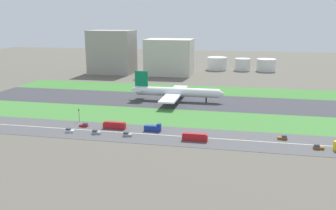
{
  "coord_description": "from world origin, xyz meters",
  "views": [
    {
      "loc": [
        39.61,
        -231.66,
        54.5
      ],
      "look_at": [
        -0.75,
        -36.5,
        6.0
      ],
      "focal_mm": 38.05,
      "sensor_mm": 36.0,
      "label": 1
    }
  ],
  "objects_px": {
    "car_5": "(84,125)",
    "truck_1": "(153,128)",
    "airliner": "(175,92)",
    "car_4": "(70,131)",
    "hangar_building": "(169,57)",
    "bus_0": "(114,125)",
    "fuel_tank_east": "(266,65)",
    "car_1": "(318,147)",
    "traffic_light": "(79,114)",
    "terminal_building": "(112,52)",
    "car_3": "(283,138)",
    "fuel_tank_west": "(217,63)",
    "bus_1": "(195,137)",
    "car_2": "(96,132)",
    "fuel_tank_centre": "(242,64)",
    "car_0": "(127,134)"
  },
  "relations": [
    {
      "from": "bus_1",
      "to": "fuel_tank_centre",
      "type": "relative_size",
      "value": 0.7
    },
    {
      "from": "truck_1",
      "to": "fuel_tank_east",
      "type": "bearing_deg",
      "value": 73.51
    },
    {
      "from": "car_1",
      "to": "traffic_light",
      "type": "xyz_separation_m",
      "value": [
        -118.48,
        17.99,
        3.37
      ]
    },
    {
      "from": "car_2",
      "to": "fuel_tank_centre",
      "type": "relative_size",
      "value": 0.27
    },
    {
      "from": "car_2",
      "to": "car_5",
      "type": "relative_size",
      "value": 1.0
    },
    {
      "from": "car_5",
      "to": "truck_1",
      "type": "xyz_separation_m",
      "value": [
        36.85,
        -0.0,
        0.75
      ]
    },
    {
      "from": "car_0",
      "to": "fuel_tank_east",
      "type": "bearing_deg",
      "value": -108.09
    },
    {
      "from": "car_0",
      "to": "car_1",
      "type": "bearing_deg",
      "value": -180.0
    },
    {
      "from": "car_3",
      "to": "traffic_light",
      "type": "height_order",
      "value": "traffic_light"
    },
    {
      "from": "car_1",
      "to": "car_2",
      "type": "bearing_deg",
      "value": 0.0
    },
    {
      "from": "bus_1",
      "to": "traffic_light",
      "type": "bearing_deg",
      "value": -15.39
    },
    {
      "from": "car_4",
      "to": "fuel_tank_centre",
      "type": "relative_size",
      "value": 0.27
    },
    {
      "from": "car_2",
      "to": "bus_0",
      "type": "bearing_deg",
      "value": -119.94
    },
    {
      "from": "car_0",
      "to": "fuel_tank_west",
      "type": "bearing_deg",
      "value": -96.1
    },
    {
      "from": "airliner",
      "to": "fuel_tank_west",
      "type": "relative_size",
      "value": 3.06
    },
    {
      "from": "traffic_light",
      "to": "terminal_building",
      "type": "relative_size",
      "value": 0.17
    },
    {
      "from": "truck_1",
      "to": "bus_0",
      "type": "relative_size",
      "value": 0.72
    },
    {
      "from": "car_1",
      "to": "hangar_building",
      "type": "height_order",
      "value": "hangar_building"
    },
    {
      "from": "car_2",
      "to": "hangar_building",
      "type": "height_order",
      "value": "hangar_building"
    },
    {
      "from": "airliner",
      "to": "traffic_light",
      "type": "xyz_separation_m",
      "value": [
        -41.45,
        -60.01,
        -1.94
      ]
    },
    {
      "from": "car_2",
      "to": "car_4",
      "type": "xyz_separation_m",
      "value": [
        -13.9,
        0.0,
        0.0
      ]
    },
    {
      "from": "truck_1",
      "to": "fuel_tank_centre",
      "type": "bearing_deg",
      "value": 79.4
    },
    {
      "from": "car_4",
      "to": "hangar_building",
      "type": "bearing_deg",
      "value": -93.32
    },
    {
      "from": "bus_0",
      "to": "fuel_tank_east",
      "type": "distance_m",
      "value": 243.31
    },
    {
      "from": "airliner",
      "to": "car_1",
      "type": "xyz_separation_m",
      "value": [
        77.03,
        -78.0,
        -5.31
      ]
    },
    {
      "from": "terminal_building",
      "to": "fuel_tank_east",
      "type": "height_order",
      "value": "terminal_building"
    },
    {
      "from": "car_3",
      "to": "car_4",
      "type": "bearing_deg",
      "value": -174.39
    },
    {
      "from": "airliner",
      "to": "bus_0",
      "type": "bearing_deg",
      "value": -105.19
    },
    {
      "from": "car_2",
      "to": "car_4",
      "type": "height_order",
      "value": "same"
    },
    {
      "from": "airliner",
      "to": "truck_1",
      "type": "height_order",
      "value": "airliner"
    },
    {
      "from": "car_4",
      "to": "bus_0",
      "type": "bearing_deg",
      "value": -153.04
    },
    {
      "from": "car_3",
      "to": "fuel_tank_east",
      "type": "relative_size",
      "value": 0.22
    },
    {
      "from": "car_1",
      "to": "hangar_building",
      "type": "relative_size",
      "value": 0.1
    },
    {
      "from": "truck_1",
      "to": "hangar_building",
      "type": "height_order",
      "value": "hangar_building"
    },
    {
      "from": "truck_1",
      "to": "fuel_tank_centre",
      "type": "height_order",
      "value": "fuel_tank_centre"
    },
    {
      "from": "car_0",
      "to": "airliner",
      "type": "bearing_deg",
      "value": -96.18
    },
    {
      "from": "car_4",
      "to": "fuel_tank_west",
      "type": "bearing_deg",
      "value": -103.07
    },
    {
      "from": "car_1",
      "to": "bus_1",
      "type": "height_order",
      "value": "bus_1"
    },
    {
      "from": "car_0",
      "to": "traffic_light",
      "type": "xyz_separation_m",
      "value": [
        -33.01,
        17.99,
        3.37
      ]
    },
    {
      "from": "car_3",
      "to": "hangar_building",
      "type": "bearing_deg",
      "value": 116.46
    },
    {
      "from": "car_3",
      "to": "bus_0",
      "type": "xyz_separation_m",
      "value": [
        -82.06,
        -0.0,
        0.9
      ]
    },
    {
      "from": "car_3",
      "to": "bus_1",
      "type": "distance_m",
      "value": 40.93
    },
    {
      "from": "car_5",
      "to": "car_3",
      "type": "bearing_deg",
      "value": 0.0
    },
    {
      "from": "airliner",
      "to": "bus_1",
      "type": "distance_m",
      "value": 81.71
    },
    {
      "from": "car_0",
      "to": "bus_0",
      "type": "bearing_deg",
      "value": -44.95
    },
    {
      "from": "car_3",
      "to": "fuel_tank_west",
      "type": "bearing_deg",
      "value": 101.63
    },
    {
      "from": "bus_1",
      "to": "truck_1",
      "type": "distance_m",
      "value": 24.27
    },
    {
      "from": "airliner",
      "to": "car_4",
      "type": "xyz_separation_m",
      "value": [
        -38.12,
        -78.0,
        -5.31
      ]
    },
    {
      "from": "car_5",
      "to": "terminal_building",
      "type": "distance_m",
      "value": 190.24
    },
    {
      "from": "bus_1",
      "to": "car_0",
      "type": "xyz_separation_m",
      "value": [
        -32.36,
        0.0,
        -0.9
      ]
    }
  ]
}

